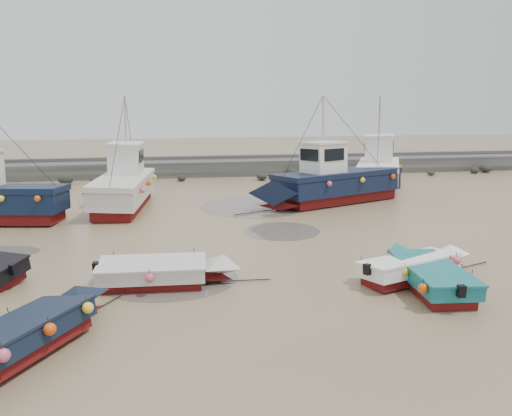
% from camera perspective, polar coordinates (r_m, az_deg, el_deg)
% --- Properties ---
extents(ground, '(120.00, 120.00, 0.00)m').
position_cam_1_polar(ground, '(18.83, -5.12, -6.56)').
color(ground, '#907A54').
rests_on(ground, ground).
extents(seawall, '(60.00, 4.92, 1.50)m').
position_cam_1_polar(seawall, '(40.15, -7.17, 4.55)').
color(seawall, '#5F5F5B').
rests_on(seawall, ground).
extents(puddle_a, '(4.73, 4.73, 0.01)m').
position_cam_1_polar(puddle_a, '(17.57, -9.84, -8.11)').
color(puddle_a, '#5D534B').
rests_on(puddle_a, ground).
extents(puddle_b, '(3.60, 3.60, 0.01)m').
position_cam_1_polar(puddle_b, '(23.49, 2.96, -2.64)').
color(puddle_b, '#5D534B').
rests_on(puddle_b, ground).
extents(puddle_d, '(6.12, 6.12, 0.01)m').
position_cam_1_polar(puddle_d, '(28.72, -0.29, 0.19)').
color(puddle_d, '#5D534B').
rests_on(puddle_d, ground).
extents(dinghy_1, '(4.15, 6.09, 1.43)m').
position_cam_1_polar(dinghy_1, '(13.75, -25.07, -12.80)').
color(dinghy_1, maroon).
rests_on(dinghy_1, ground).
extents(dinghy_2, '(2.31, 6.01, 1.43)m').
position_cam_1_polar(dinghy_2, '(17.56, 18.94, -6.76)').
color(dinghy_2, maroon).
rests_on(dinghy_2, ground).
extents(dinghy_3, '(5.68, 2.73, 1.43)m').
position_cam_1_polar(dinghy_3, '(18.08, 18.02, -6.13)').
color(dinghy_3, maroon).
rests_on(dinghy_3, ground).
extents(dinghy_5, '(5.86, 2.18, 1.43)m').
position_cam_1_polar(dinghy_5, '(16.99, -10.52, -6.91)').
color(dinghy_5, maroon).
rests_on(dinghy_5, ground).
extents(cabin_boat_1, '(3.48, 10.37, 6.22)m').
position_cam_1_polar(cabin_boat_1, '(29.34, -14.79, 2.68)').
color(cabin_boat_1, maroon).
rests_on(cabin_boat_1, ground).
extents(cabin_boat_2, '(10.75, 6.06, 6.22)m').
position_cam_1_polar(cabin_boat_2, '(29.72, 8.41, 3.04)').
color(cabin_boat_2, maroon).
rests_on(cabin_boat_2, ground).
extents(cabin_boat_3, '(5.44, 9.09, 6.22)m').
position_cam_1_polar(cabin_boat_3, '(35.29, 13.91, 4.40)').
color(cabin_boat_3, maroon).
rests_on(cabin_boat_3, ground).
extents(person, '(0.80, 0.77, 1.85)m').
position_cam_1_polar(person, '(27.02, -17.26, -1.18)').
color(person, '#1C253D').
rests_on(person, ground).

